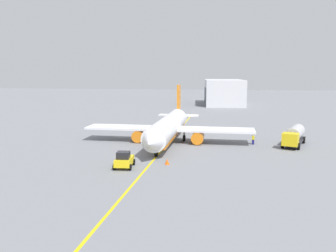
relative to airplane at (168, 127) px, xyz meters
The scene contains 9 objects.
ground_plane 2.71m from the airplane, ahead, with size 400.00×400.00×0.00m, color slate.
airplane is the anchor object (origin of this frame).
fuel_tanker 21.41m from the airplane, 92.03° to the left, with size 9.87×5.60×3.15m.
pushback_tug 17.51m from the airplane, 10.51° to the right, with size 3.74×2.55×2.20m.
refueling_worker 14.75m from the airplane, 92.01° to the left, with size 0.59×0.47×1.71m.
safety_cone_nose 15.01m from the airplane, ahead, with size 0.66×0.66×0.74m, color #F2590F.
safety_cone_wingtip 14.34m from the airplane, 17.16° to the right, with size 0.61×0.61×0.68m, color #F2590F.
distant_hangar 78.13m from the airplane, behind, with size 29.27×16.06×9.62m.
taxi_line_marking 2.70m from the airplane, ahead, with size 87.61×0.30×0.01m, color yellow.
Camera 1 is at (58.37, 9.02, 12.09)m, focal length 36.75 mm.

